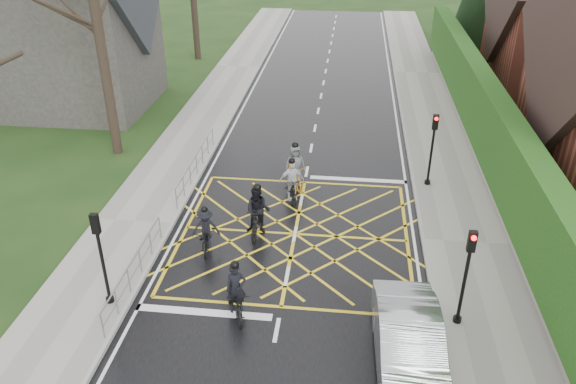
% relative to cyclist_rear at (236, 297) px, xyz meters
% --- Properties ---
extents(ground, '(120.00, 120.00, 0.00)m').
position_rel_cyclist_rear_xyz_m(ground, '(1.28, 4.37, -0.58)').
color(ground, black).
rests_on(ground, ground).
extents(road, '(9.00, 80.00, 0.01)m').
position_rel_cyclist_rear_xyz_m(road, '(1.28, 4.37, -0.58)').
color(road, black).
rests_on(road, ground).
extents(sidewalk_right, '(3.00, 80.00, 0.15)m').
position_rel_cyclist_rear_xyz_m(sidewalk_right, '(7.28, 4.37, -0.51)').
color(sidewalk_right, gray).
rests_on(sidewalk_right, ground).
extents(sidewalk_left, '(3.00, 80.00, 0.15)m').
position_rel_cyclist_rear_xyz_m(sidewalk_left, '(-4.72, 4.37, -0.51)').
color(sidewalk_left, gray).
rests_on(sidewalk_left, ground).
extents(stone_wall, '(0.50, 38.00, 0.70)m').
position_rel_cyclist_rear_xyz_m(stone_wall, '(9.03, 10.37, -0.23)').
color(stone_wall, slate).
rests_on(stone_wall, ground).
extents(hedge, '(0.90, 38.00, 2.80)m').
position_rel_cyclist_rear_xyz_m(hedge, '(9.03, 10.37, 1.52)').
color(hedge, '#103E11').
rests_on(hedge, stone_wall).
extents(church, '(8.80, 7.80, 11.00)m').
position_rel_cyclist_rear_xyz_m(church, '(-12.26, 16.37, 4.34)').
color(church, '#2D2B28').
rests_on(church, ground).
extents(railing_south, '(0.05, 5.04, 1.03)m').
position_rel_cyclist_rear_xyz_m(railing_south, '(-3.37, 0.87, 0.20)').
color(railing_south, slate).
rests_on(railing_south, ground).
extents(railing_north, '(0.05, 6.04, 1.03)m').
position_rel_cyclist_rear_xyz_m(railing_north, '(-3.37, 8.37, 0.20)').
color(railing_north, slate).
rests_on(railing_north, ground).
extents(traffic_light_ne, '(0.24, 0.31, 3.21)m').
position_rel_cyclist_rear_xyz_m(traffic_light_ne, '(6.38, 8.56, 1.08)').
color(traffic_light_ne, black).
rests_on(traffic_light_ne, ground).
extents(traffic_light_se, '(0.24, 0.31, 3.21)m').
position_rel_cyclist_rear_xyz_m(traffic_light_se, '(6.38, 0.16, 1.08)').
color(traffic_light_se, black).
rests_on(traffic_light_se, ground).
extents(traffic_light_sw, '(0.24, 0.31, 3.21)m').
position_rel_cyclist_rear_xyz_m(traffic_light_sw, '(-3.82, -0.13, 1.08)').
color(traffic_light_sw, black).
rests_on(traffic_light_sw, ground).
extents(cyclist_rear, '(1.29, 1.95, 1.80)m').
position_rel_cyclist_rear_xyz_m(cyclist_rear, '(0.00, 0.00, 0.00)').
color(cyclist_rear, black).
rests_on(cyclist_rear, ground).
extents(cyclist_back, '(0.93, 2.03, 2.01)m').
position_rel_cyclist_rear_xyz_m(cyclist_back, '(-0.05, 4.29, 0.18)').
color(cyclist_back, black).
rests_on(cyclist_back, ground).
extents(cyclist_mid, '(1.07, 1.77, 1.64)m').
position_rel_cyclist_rear_xyz_m(cyclist_mid, '(-1.68, 3.17, 0.02)').
color(cyclist_mid, black).
rests_on(cyclist_mid, ground).
extents(cyclist_front, '(1.06, 1.90, 1.83)m').
position_rel_cyclist_rear_xyz_m(cyclist_front, '(0.88, 6.84, 0.09)').
color(cyclist_front, black).
rests_on(cyclist_front, ground).
extents(cyclist_lead, '(1.36, 2.09, 1.92)m').
position_rel_cyclist_rear_xyz_m(cyclist_lead, '(0.88, 8.13, 0.08)').
color(cyclist_lead, '#B97816').
rests_on(cyclist_lead, ground).
extents(car, '(1.82, 4.74, 1.54)m').
position_rel_cyclist_rear_xyz_m(car, '(4.84, -1.65, 0.19)').
color(car, '#A5A9AC').
rests_on(car, ground).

